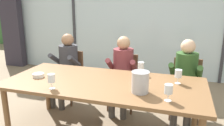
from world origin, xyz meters
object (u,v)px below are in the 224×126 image
(person_olive_shirt, at_px, (185,75))
(chair_left_of_center, at_px, (124,77))
(chair_near_curtain, at_px, (70,72))
(tasting_bowl, at_px, (38,75))
(ice_bucket_primary, at_px, (140,82))
(dining_table, at_px, (103,86))
(person_charcoal_jacket, at_px, (66,64))
(person_maroon_top, at_px, (122,69))
(wine_glass_center_pour, at_px, (169,90))
(wine_glass_by_right_taster, at_px, (141,66))
(wine_glass_near_bucket, at_px, (51,79))
(chair_center, at_px, (186,83))
(wine_glass_by_left_taster, at_px, (178,74))

(person_olive_shirt, bearing_deg, chair_left_of_center, 176.22)
(chair_near_curtain, distance_m, tasting_bowl, 1.08)
(ice_bucket_primary, distance_m, tasting_bowl, 1.38)
(dining_table, xyz_separation_m, person_charcoal_jacket, (-0.97, 0.82, -0.01))
(person_maroon_top, relative_size, tasting_bowl, 8.03)
(chair_near_curtain, xyz_separation_m, wine_glass_center_pour, (1.78, -1.28, 0.36))
(wine_glass_by_right_taster, bearing_deg, wine_glass_center_pour, -61.11)
(person_charcoal_jacket, bearing_deg, wine_glass_near_bucket, -62.73)
(chair_near_curtain, xyz_separation_m, chair_left_of_center, (0.99, 0.01, 0.00))
(chair_left_of_center, xyz_separation_m, wine_glass_by_right_taster, (0.37, -0.53, 0.36))
(ice_bucket_primary, distance_m, wine_glass_by_right_taster, 0.63)
(person_olive_shirt, distance_m, tasting_bowl, 2.07)
(person_olive_shirt, bearing_deg, wine_glass_center_pour, -94.26)
(dining_table, bearing_deg, wine_glass_by_right_taster, 47.90)
(chair_left_of_center, relative_size, person_charcoal_jacket, 0.73)
(chair_center, bearing_deg, chair_left_of_center, -179.17)
(chair_center, height_order, wine_glass_by_right_taster, wine_glass_by_right_taster)
(tasting_bowl, height_order, wine_glass_by_right_taster, wine_glass_by_right_taster)
(dining_table, relative_size, ice_bucket_primary, 10.34)
(wine_glass_near_bucket, bearing_deg, dining_table, 39.34)
(person_olive_shirt, xyz_separation_m, wine_glass_by_right_taster, (-0.59, -0.39, 0.19))
(chair_near_curtain, height_order, tasting_bowl, chair_near_curtain)
(chair_near_curtain, relative_size, person_maroon_top, 0.73)
(tasting_bowl, relative_size, wine_glass_by_left_taster, 0.85)
(chair_near_curtain, relative_size, chair_center, 1.00)
(wine_glass_center_pour, bearing_deg, ice_bucket_primary, 156.80)
(ice_bucket_primary, bearing_deg, wine_glass_center_pour, -23.20)
(dining_table, distance_m, person_charcoal_jacket, 1.27)
(dining_table, height_order, ice_bucket_primary, ice_bucket_primary)
(person_charcoal_jacket, relative_size, person_olive_shirt, 1.00)
(dining_table, relative_size, wine_glass_by_right_taster, 14.18)
(person_olive_shirt, xyz_separation_m, wine_glass_near_bucket, (-1.46, -1.22, 0.19))
(chair_near_curtain, xyz_separation_m, person_maroon_top, (1.00, -0.12, 0.17))
(person_charcoal_jacket, xyz_separation_m, wine_glass_near_bucket, (0.49, -1.22, 0.19))
(dining_table, relative_size, chair_near_curtain, 2.82)
(chair_center, distance_m, wine_glass_by_right_taster, 0.88)
(person_maroon_top, height_order, wine_glass_by_left_taster, person_maroon_top)
(person_maroon_top, bearing_deg, wine_glass_by_right_taster, -50.48)
(dining_table, distance_m, chair_near_curtain, 1.37)
(dining_table, xyz_separation_m, person_olive_shirt, (0.97, 0.82, -0.01))
(chair_near_curtain, bearing_deg, wine_glass_near_bucket, -64.09)
(person_olive_shirt, height_order, wine_glass_center_pour, person_olive_shirt)
(wine_glass_near_bucket, relative_size, wine_glass_by_right_taster, 1.00)
(wine_glass_center_pour, distance_m, wine_glass_by_right_taster, 0.87)
(chair_near_curtain, bearing_deg, ice_bucket_primary, -32.24)
(wine_glass_by_left_taster, bearing_deg, dining_table, -166.18)
(wine_glass_by_left_taster, height_order, wine_glass_center_pour, same)
(chair_left_of_center, bearing_deg, ice_bucket_primary, -68.55)
(dining_table, xyz_separation_m, chair_near_curtain, (-0.98, 0.95, -0.18))
(chair_near_curtain, xyz_separation_m, wine_glass_by_right_taster, (1.37, -0.52, 0.36))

